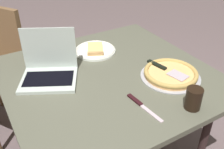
{
  "coord_description": "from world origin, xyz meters",
  "views": [
    {
      "loc": [
        1.06,
        -0.61,
        1.52
      ],
      "look_at": [
        0.04,
        -0.0,
        0.76
      ],
      "focal_mm": 41.78,
      "sensor_mm": 36.0,
      "label": 1
    }
  ],
  "objects": [
    {
      "name": "dining_table",
      "position": [
        0.0,
        0.0,
        0.67
      ],
      "size": [
        1.08,
        1.12,
        0.74
      ],
      "color": "#565747",
      "rests_on": "ground_plane"
    },
    {
      "name": "pizza_plate",
      "position": [
        -0.28,
        0.06,
        0.75
      ],
      "size": [
        0.26,
        0.26,
        0.04
      ],
      "color": "white",
      "rests_on": "dining_table"
    },
    {
      "name": "table_knife",
      "position": [
        0.31,
        -0.0,
        0.74
      ],
      "size": [
        0.24,
        0.04,
        0.01
      ],
      "color": "beige",
      "rests_on": "dining_table"
    },
    {
      "name": "laptop",
      "position": [
        -0.14,
        -0.29,
        0.79
      ],
      "size": [
        0.35,
        0.37,
        0.26
      ],
      "color": "#B7C3BA",
      "rests_on": "dining_table"
    },
    {
      "name": "drink_cup",
      "position": [
        0.44,
        0.19,
        0.79
      ],
      "size": [
        0.08,
        0.08,
        0.11
      ],
      "color": "black",
      "rests_on": "dining_table"
    },
    {
      "name": "pizza_tray",
      "position": [
        0.19,
        0.28,
        0.76
      ],
      "size": [
        0.33,
        0.33,
        0.04
      ],
      "color": "#A8A8AF",
      "rests_on": "dining_table"
    }
  ]
}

